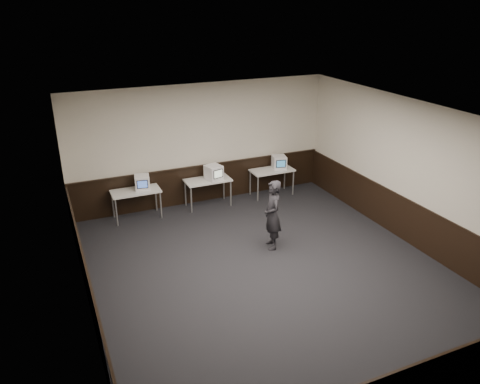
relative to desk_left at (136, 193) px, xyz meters
name	(u,v)px	position (x,y,z in m)	size (l,w,h in m)	color
floor	(269,272)	(1.90, -3.60, -0.68)	(8.00, 8.00, 0.00)	black
ceiling	(273,118)	(1.90, -3.60, 2.52)	(8.00, 8.00, 0.00)	white
back_wall	(202,144)	(1.90, 0.40, 0.92)	(7.00, 7.00, 0.00)	beige
front_wall	(426,325)	(1.90, -7.60, 0.92)	(7.00, 7.00, 0.00)	beige
left_wall	(80,235)	(-1.60, -3.60, 0.92)	(8.00, 8.00, 0.00)	beige
right_wall	(414,174)	(5.40, -3.60, 0.92)	(8.00, 8.00, 0.00)	beige
wainscot_back	(203,183)	(1.90, 0.38, -0.18)	(6.98, 0.04, 1.00)	black
wainscot_left	(89,291)	(-1.58, -3.60, -0.18)	(0.04, 7.98, 1.00)	black
wainscot_right	(406,220)	(5.38, -3.60, -0.18)	(0.04, 7.98, 1.00)	black
wainscot_rail	(203,166)	(1.90, 0.36, 0.34)	(6.98, 0.06, 0.04)	black
desk_left	(136,193)	(0.00, 0.00, 0.00)	(1.20, 0.60, 0.75)	silver
desk_center	(208,182)	(1.90, 0.00, 0.00)	(1.20, 0.60, 0.75)	silver
desk_right	(272,172)	(3.80, 0.00, 0.00)	(1.20, 0.60, 0.75)	silver
emac_left	(142,182)	(0.19, 0.03, 0.25)	(0.42, 0.44, 0.36)	white
emac_center	(214,172)	(2.05, -0.05, 0.26)	(0.47, 0.48, 0.38)	white
emac_right	(279,162)	(4.02, 0.01, 0.25)	(0.44, 0.46, 0.37)	white
person	(272,215)	(2.43, -2.68, 0.11)	(0.58, 0.38, 1.58)	black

